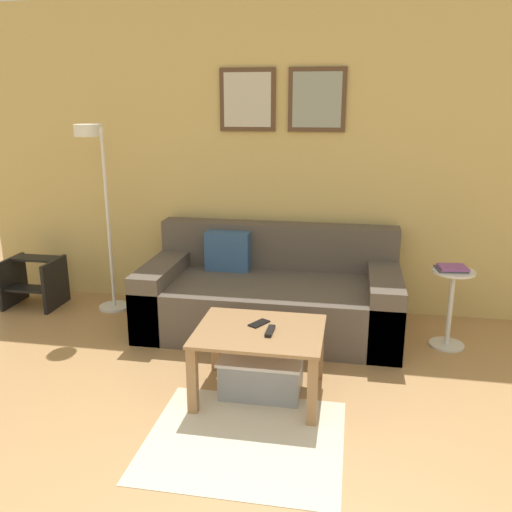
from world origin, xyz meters
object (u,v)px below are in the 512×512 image
object	(u,v)px
remote_control	(270,331)
step_stool	(34,281)
floor_lamp	(98,194)
side_table	(451,302)
couch	(271,295)
storage_bin	(262,372)
cell_phone	(259,323)
coffee_table	(260,343)
book_stack	(452,268)

from	to	relation	value
remote_control	step_stool	size ratio (longest dim) A/B	0.34
floor_lamp	side_table	world-z (taller)	floor_lamp
couch	side_table	world-z (taller)	couch
storage_bin	cell_phone	world-z (taller)	cell_phone
cell_phone	side_table	bearing A→B (deg)	63.93
couch	storage_bin	size ratio (longest dim) A/B	3.89
coffee_table	step_stool	size ratio (longest dim) A/B	1.72
side_table	cell_phone	xyz separation A→B (m)	(-1.26, -0.84, 0.09)
couch	cell_phone	size ratio (longest dim) A/B	14.03
coffee_table	remote_control	bearing A→B (deg)	-24.43
coffee_table	side_table	size ratio (longest dim) A/B	1.31
coffee_table	book_stack	size ratio (longest dim) A/B	3.33
side_table	floor_lamp	bearing A→B (deg)	176.94
cell_phone	step_stool	size ratio (longest dim) A/B	0.32
couch	book_stack	bearing A→B (deg)	-4.99
floor_lamp	step_stool	world-z (taller)	floor_lamp
side_table	book_stack	size ratio (longest dim) A/B	2.55
coffee_table	side_table	xyz separation A→B (m)	(1.24, 0.93, 0.00)
side_table	remote_control	bearing A→B (deg)	-140.83
couch	storage_bin	bearing A→B (deg)	-84.31
book_stack	step_stool	distance (m)	3.46
cell_phone	step_stool	xyz separation A→B (m)	(-2.19, 1.06, -0.20)
couch	floor_lamp	world-z (taller)	floor_lamp
side_table	remote_control	distance (m)	1.52
floor_lamp	storage_bin	bearing A→B (deg)	-34.33
couch	cell_phone	world-z (taller)	couch
book_stack	storage_bin	bearing A→B (deg)	-143.89
floor_lamp	cell_phone	size ratio (longest dim) A/B	11.25
coffee_table	step_stool	xyz separation A→B (m)	(-2.21, 1.14, -0.11)
storage_bin	book_stack	size ratio (longest dim) A/B	2.21
coffee_table	book_stack	world-z (taller)	book_stack
couch	side_table	bearing A→B (deg)	-5.18
coffee_table	step_stool	world-z (taller)	coffee_table
storage_bin	step_stool	size ratio (longest dim) A/B	1.14
floor_lamp	coffee_table	bearing A→B (deg)	-35.56
remote_control	cell_phone	xyz separation A→B (m)	(-0.09, 0.11, -0.01)
side_table	cell_phone	size ratio (longest dim) A/B	4.16
floor_lamp	side_table	distance (m)	2.84
coffee_table	step_stool	bearing A→B (deg)	152.70
remote_control	cell_phone	world-z (taller)	remote_control
couch	storage_bin	world-z (taller)	couch
storage_bin	step_stool	world-z (taller)	step_stool
step_stool	storage_bin	bearing A→B (deg)	-26.34
floor_lamp	side_table	bearing A→B (deg)	-3.06
floor_lamp	step_stool	distance (m)	1.07
coffee_table	storage_bin	xyz separation A→B (m)	(0.01, 0.04, -0.22)
side_table	storage_bin	bearing A→B (deg)	-144.38
floor_lamp	side_table	xyz separation A→B (m)	(2.75, -0.15, -0.68)
side_table	step_stool	bearing A→B (deg)	176.48
coffee_table	side_table	distance (m)	1.55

